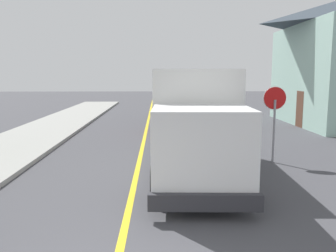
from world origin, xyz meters
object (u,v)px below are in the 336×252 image
object	(u,v)px
box_truck	(194,116)
stop_sign	(275,110)
parked_car_mid	(183,107)
parked_car_near	(181,117)

from	to	relation	value
box_truck	stop_sign	distance (m)	3.10
stop_sign	parked_car_mid	bearing A→B (deg)	100.62
parked_car_near	parked_car_mid	bearing A→B (deg)	85.45
box_truck	parked_car_near	xyz separation A→B (m)	(0.11, 7.77, -0.97)
parked_car_near	parked_car_mid	xyz separation A→B (m)	(0.46, 5.75, 0.00)
parked_car_near	stop_sign	xyz separation A→B (m)	(2.78, -6.65, 1.06)
stop_sign	box_truck	bearing A→B (deg)	-158.89
parked_car_mid	parked_car_near	bearing A→B (deg)	-94.55
stop_sign	parked_car_near	bearing A→B (deg)	112.72
box_truck	parked_car_mid	size ratio (longest dim) A/B	1.64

